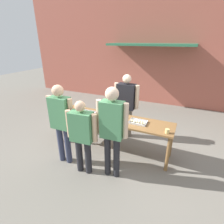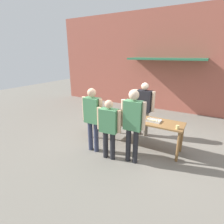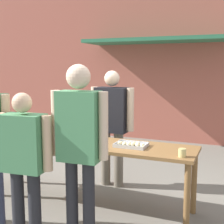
{
  "view_description": "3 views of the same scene",
  "coord_description": "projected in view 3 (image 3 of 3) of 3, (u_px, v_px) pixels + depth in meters",
  "views": [
    {
      "loc": [
        1.56,
        -3.44,
        2.58
      ],
      "look_at": [
        0.0,
        0.0,
        1.01
      ],
      "focal_mm": 28.0,
      "sensor_mm": 36.0,
      "label": 1
    },
    {
      "loc": [
        1.87,
        -4.41,
        2.59
      ],
      "look_at": [
        -0.66,
        -0.01,
        0.91
      ],
      "focal_mm": 28.0,
      "sensor_mm": 36.0,
      "label": 2
    },
    {
      "loc": [
        1.84,
        -3.53,
        1.83
      ],
      "look_at": [
        0.08,
        0.75,
        1.15
      ],
      "focal_mm": 50.0,
      "sensor_mm": 36.0,
      "label": 3
    }
  ],
  "objects": [
    {
      "name": "ground_plane",
      "position": [
        85.0,
        203.0,
        4.19
      ],
      "size": [
        24.0,
        24.0,
        0.0
      ],
      "primitive_type": "plane",
      "color": "slate"
    },
    {
      "name": "building_facade_back",
      "position": [
        160.0,
        48.0,
        7.5
      ],
      "size": [
        12.0,
        1.11,
        4.5
      ],
      "color": "#A85647",
      "rests_on": "ground"
    },
    {
      "name": "serving_table",
      "position": [
        85.0,
        148.0,
        4.08
      ],
      "size": [
        2.88,
        0.68,
        0.86
      ],
      "color": "brown",
      "rests_on": "ground"
    },
    {
      "name": "food_tray_sausages",
      "position": [
        41.0,
        136.0,
        4.31
      ],
      "size": [
        0.48,
        0.25,
        0.04
      ],
      "color": "silver",
      "rests_on": "serving_table"
    },
    {
      "name": "food_tray_buns",
      "position": [
        132.0,
        145.0,
        3.81
      ],
      "size": [
        0.39,
        0.27,
        0.06
      ],
      "color": "silver",
      "rests_on": "serving_table"
    },
    {
      "name": "beer_cup",
      "position": [
        182.0,
        153.0,
        3.37
      ],
      "size": [
        0.08,
        0.08,
        0.09
      ],
      "color": "#DBC67A",
      "rests_on": "serving_table"
    },
    {
      "name": "person_server_behind_table",
      "position": [
        112.0,
        119.0,
        4.69
      ],
      "size": [
        0.69,
        0.28,
        1.76
      ],
      "rotation": [
        0.0,
        0.0,
        -0.03
      ],
      "color": "#756B5B",
      "rests_on": "ground"
    },
    {
      "name": "person_customer_with_cup",
      "position": [
        79.0,
        139.0,
        3.1
      ],
      "size": [
        0.6,
        0.26,
        1.85
      ],
      "rotation": [
        0.0,
        0.0,
        3.21
      ],
      "color": "#232328",
      "rests_on": "ground"
    },
    {
      "name": "person_customer_waiting_in_line",
      "position": [
        24.0,
        155.0,
        3.22
      ],
      "size": [
        0.64,
        0.28,
        1.57
      ],
      "rotation": [
        0.0,
        0.0,
        3.23
      ],
      "color": "#232328",
      "rests_on": "ground"
    }
  ]
}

